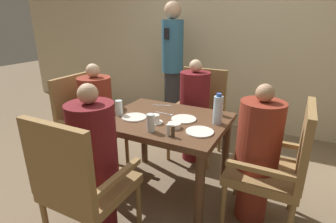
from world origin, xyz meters
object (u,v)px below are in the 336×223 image
object	(u,v)px
glass_tall_far	(218,107)
glass_tall_near	(119,108)
standing_host	(172,63)
water_bottle	(218,110)
bowl_small	(174,125)
chair_left_side	(87,121)
glass_tall_mid	(151,123)
diner_in_far_chair	(194,110)
plate_main_right	(134,117)
chair_far_side	(199,111)
chair_near_corner	(80,181)
teacup_with_saucer	(155,119)
chair_right_side	(278,163)
plate_main_left	(184,119)
diner_in_right_chair	(257,154)
plate_dessert_center	(200,132)
diner_in_near_chair	(95,162)
diner_in_left_chair	(97,119)

from	to	relation	value
glass_tall_far	glass_tall_near	bearing A→B (deg)	-151.93
standing_host	water_bottle	xyz separation A→B (m)	(1.06, -1.34, -0.10)
bowl_small	chair_left_side	bearing A→B (deg)	171.94
standing_host	glass_tall_mid	world-z (taller)	standing_host
diner_in_far_chair	standing_host	world-z (taller)	standing_host
standing_host	plate_main_right	world-z (taller)	standing_host
chair_far_side	standing_host	xyz separation A→B (m)	(-0.64, 0.61, 0.41)
diner_in_far_chair	plate_main_right	xyz separation A→B (m)	(-0.25, -0.79, 0.14)
plate_main_right	glass_tall_far	bearing A→B (deg)	33.07
chair_near_corner	water_bottle	size ratio (longest dim) A/B	3.89
teacup_with_saucer	glass_tall_near	bearing A→B (deg)	179.08
chair_far_side	chair_right_side	world-z (taller)	same
chair_far_side	glass_tall_far	bearing A→B (deg)	-55.02
chair_left_side	glass_tall_far	world-z (taller)	chair_left_side
plate_main_left	diner_in_right_chair	bearing A→B (deg)	-3.83
glass_tall_mid	glass_tall_far	world-z (taller)	same
chair_far_side	plate_main_left	world-z (taller)	chair_far_side
plate_dessert_center	water_bottle	size ratio (longest dim) A/B	0.83
glass_tall_near	glass_tall_far	size ratio (longest dim) A/B	1.00
diner_in_right_chair	plate_main_right	distance (m)	1.04
standing_host	plate_main_right	xyz separation A→B (m)	(0.39, -1.54, -0.21)
diner_in_far_chair	plate_dessert_center	distance (m)	0.91
standing_host	teacup_with_saucer	bearing A→B (deg)	-68.92
diner_in_near_chair	plate_main_left	xyz separation A→B (m)	(0.36, 0.71, 0.14)
chair_left_side	teacup_with_saucer	size ratio (longest dim) A/B	7.49
diner_in_right_chair	diner_in_near_chair	xyz separation A→B (m)	(-0.98, -0.67, 0.02)
chair_near_corner	standing_host	xyz separation A→B (m)	(-0.43, 2.25, 0.41)
plate_dessert_center	bowl_small	xyz separation A→B (m)	(-0.21, -0.01, 0.01)
plate_main_right	water_bottle	size ratio (longest dim) A/B	0.83
diner_in_left_chair	glass_tall_mid	xyz separation A→B (m)	(0.80, -0.29, 0.21)
diner_in_near_chair	plate_main_left	world-z (taller)	diner_in_near_chair
plate_dessert_center	diner_in_near_chair	bearing A→B (deg)	-137.06
chair_left_side	teacup_with_saucer	distance (m)	0.92
plate_main_left	teacup_with_saucer	distance (m)	0.25
chair_far_side	glass_tall_near	bearing A→B (deg)	-112.95
teacup_with_saucer	glass_tall_mid	size ratio (longest dim) A/B	0.96
bowl_small	glass_tall_far	world-z (taller)	glass_tall_far
plate_main_right	glass_tall_near	xyz separation A→B (m)	(-0.15, -0.01, 0.06)
plate_dessert_center	bowl_small	world-z (taller)	bowl_small
diner_in_left_chair	diner_in_near_chair	world-z (taller)	diner_in_near_chair
diner_in_far_chair	teacup_with_saucer	bearing A→B (deg)	-92.61
diner_in_right_chair	plate_main_left	bearing A→B (deg)	176.17
chair_right_side	plate_main_left	distance (m)	0.80
diner_in_far_chair	plate_main_right	distance (m)	0.84
diner_in_left_chair	water_bottle	distance (m)	1.23
diner_in_right_chair	diner_in_far_chair	bearing A→B (deg)	139.05
glass_tall_near	glass_tall_mid	world-z (taller)	same
diner_in_right_chair	chair_near_corner	world-z (taller)	diner_in_right_chair
plate_main_left	plate_dessert_center	bearing A→B (deg)	-41.12
water_bottle	glass_tall_near	size ratio (longest dim) A/B	1.85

